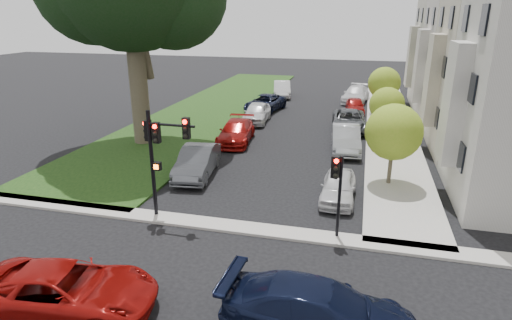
% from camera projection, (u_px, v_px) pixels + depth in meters
% --- Properties ---
extents(ground, '(140.00, 140.00, 0.00)m').
position_uv_depth(ground, '(223.00, 253.00, 15.88)').
color(ground, black).
rests_on(ground, ground).
extents(grass_strip, '(8.00, 44.00, 0.12)m').
position_uv_depth(grass_strip, '(213.00, 107.00, 39.93)').
color(grass_strip, black).
rests_on(grass_strip, ground).
extents(sidewalk_right, '(3.50, 44.00, 0.12)m').
position_uv_depth(sidewalk_right, '(388.00, 117.00, 36.25)').
color(sidewalk_right, '#A6A6A6').
rests_on(sidewalk_right, ground).
extents(sidewalk_cross, '(60.00, 1.00, 0.12)m').
position_uv_depth(sidewalk_cross, '(238.00, 227.00, 17.69)').
color(sidewalk_cross, '#A6A6A6').
rests_on(sidewalk_cross, ground).
extents(house_b, '(7.70, 7.55, 15.97)m').
position_uv_depth(house_b, '(507.00, 40.00, 24.89)').
color(house_b, gray).
rests_on(house_b, ground).
extents(house_c, '(7.70, 7.55, 15.97)m').
position_uv_depth(house_c, '(478.00, 34.00, 31.75)').
color(house_c, silver).
rests_on(house_c, ground).
extents(house_d, '(7.70, 7.55, 15.97)m').
position_uv_depth(house_d, '(459.00, 30.00, 38.62)').
color(house_d, gray).
rests_on(house_d, ground).
extents(small_tree_a, '(2.83, 2.83, 4.25)m').
position_uv_depth(small_tree_a, '(394.00, 132.00, 21.26)').
color(small_tree_a, '#423A2D').
rests_on(small_tree_a, ground).
extents(small_tree_b, '(2.41, 2.41, 3.62)m').
position_uv_depth(small_tree_b, '(387.00, 105.00, 29.61)').
color(small_tree_b, '#423A2D').
rests_on(small_tree_b, ground).
extents(small_tree_c, '(2.73, 2.73, 4.09)m').
position_uv_depth(small_tree_c, '(384.00, 83.00, 36.53)').
color(small_tree_c, '#423A2D').
rests_on(small_tree_c, ground).
extents(traffic_signal_main, '(2.31, 0.59, 4.74)m').
position_uv_depth(traffic_signal_main, '(159.00, 146.00, 17.65)').
color(traffic_signal_main, black).
rests_on(traffic_signal_main, ground).
extents(traffic_signal_secondary, '(0.46, 0.37, 3.43)m').
position_uv_depth(traffic_signal_secondary, '(337.00, 182.00, 16.19)').
color(traffic_signal_secondary, black).
rests_on(traffic_signal_secondary, ground).
extents(car_cross_near, '(5.73, 3.34, 1.50)m').
position_uv_depth(car_cross_near, '(65.00, 291.00, 12.55)').
color(car_cross_near, maroon).
rests_on(car_cross_near, ground).
extents(car_cross_far, '(5.63, 2.54, 1.60)m').
position_uv_depth(car_cross_far, '(321.00, 313.00, 11.54)').
color(car_cross_far, black).
rests_on(car_cross_far, ground).
extents(car_parked_0, '(1.59, 3.91, 1.33)m').
position_uv_depth(car_parked_0, '(338.00, 187.00, 20.22)').
color(car_parked_0, silver).
rests_on(car_parked_0, ground).
extents(car_parked_1, '(2.17, 5.03, 1.61)m').
position_uv_depth(car_parked_1, '(346.00, 139.00, 27.38)').
color(car_parked_1, '#999BA0').
rests_on(car_parked_1, ground).
extents(car_parked_2, '(2.84, 5.48, 1.48)m').
position_uv_depth(car_parked_2, '(349.00, 120.00, 32.26)').
color(car_parked_2, '#3F4247').
rests_on(car_parked_2, ground).
extents(car_parked_3, '(1.91, 4.00, 1.32)m').
position_uv_depth(car_parked_3, '(355.00, 106.00, 37.76)').
color(car_parked_3, maroon).
rests_on(car_parked_3, ground).
extents(car_parked_4, '(2.86, 5.61, 1.56)m').
position_uv_depth(car_parked_4, '(356.00, 94.00, 42.26)').
color(car_parked_4, silver).
rests_on(car_parked_4, ground).
extents(car_parked_5, '(2.31, 5.02, 1.60)m').
position_uv_depth(car_parked_5, '(197.00, 162.00, 23.20)').
color(car_parked_5, '#3F4247').
rests_on(car_parked_5, ground).
extents(car_parked_6, '(2.60, 5.30, 1.48)m').
position_uv_depth(car_parked_6, '(236.00, 132.00, 29.17)').
color(car_parked_6, maroon).
rests_on(car_parked_6, ground).
extents(car_parked_7, '(2.11, 4.70, 1.57)m').
position_uv_depth(car_parked_7, '(257.00, 113.00, 34.52)').
color(car_parked_7, silver).
rests_on(car_parked_7, ground).
extents(car_parked_8, '(3.31, 5.61, 1.46)m').
position_uv_depth(car_parked_8, '(265.00, 103.00, 38.42)').
color(car_parked_8, black).
rests_on(car_parked_8, ground).
extents(car_parked_9, '(2.65, 5.09, 1.60)m').
position_uv_depth(car_parked_9, '(282.00, 89.00, 45.01)').
color(car_parked_9, silver).
rests_on(car_parked_9, ground).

